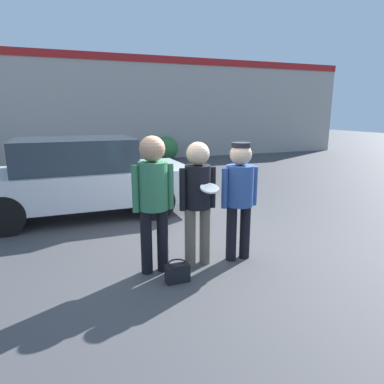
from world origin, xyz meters
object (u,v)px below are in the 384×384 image
(shrub, at_px, (166,148))
(handbag, at_px, (177,272))
(person_right, at_px, (240,190))
(person_middle_with_frisbee, at_px, (198,193))
(parked_car_near, at_px, (80,177))
(person_left, at_px, (153,192))

(shrub, xyz_separation_m, handbag, (-3.06, -10.71, -0.39))
(person_right, bearing_deg, handbag, -161.34)
(person_middle_with_frisbee, height_order, parked_car_near, person_middle_with_frisbee)
(parked_car_near, distance_m, shrub, 8.25)
(person_right, xyz_separation_m, handbag, (-1.04, -0.35, -0.90))
(handbag, bearing_deg, person_right, 18.66)
(handbag, bearing_deg, person_middle_with_frisbee, 42.14)
(person_right, height_order, handbag, person_right)
(shrub, relative_size, handbag, 3.46)
(parked_car_near, xyz_separation_m, shrub, (3.99, 7.22, -0.28))
(person_left, height_order, parked_car_near, person_left)
(shrub, bearing_deg, person_middle_with_frisbee, -104.33)
(person_right, distance_m, parked_car_near, 3.71)
(person_middle_with_frisbee, bearing_deg, person_right, -3.24)
(person_left, distance_m, handbag, 1.06)
(person_middle_with_frisbee, distance_m, handbag, 1.07)
(person_middle_with_frisbee, height_order, person_right, person_middle_with_frisbee)
(parked_car_near, xyz_separation_m, handbag, (0.93, -3.49, -0.67))
(person_right, relative_size, parked_car_near, 0.39)
(person_middle_with_frisbee, height_order, handbag, person_middle_with_frisbee)
(person_middle_with_frisbee, xyz_separation_m, shrub, (2.64, 10.32, -0.51))
(person_left, bearing_deg, handbag, -63.65)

